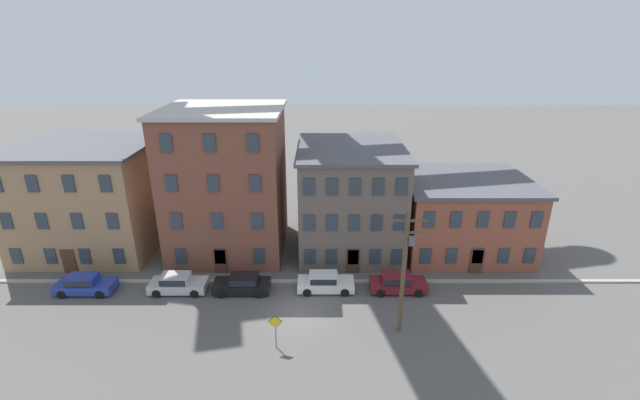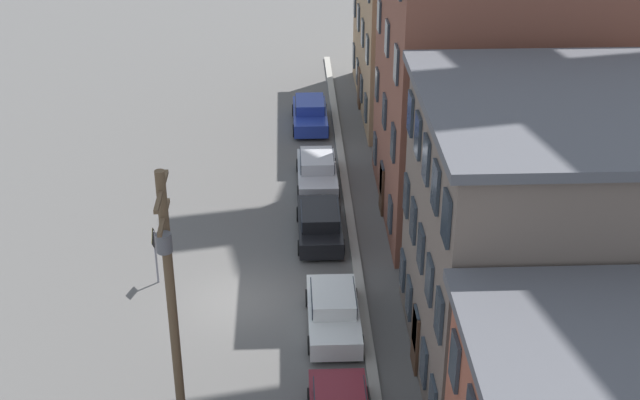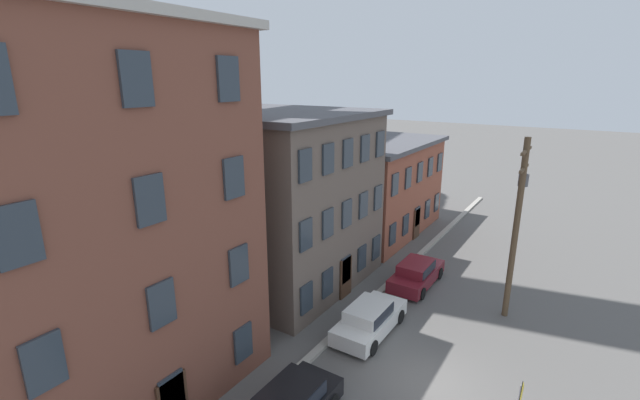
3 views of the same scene
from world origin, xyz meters
TOP-DOWN VIEW (x-y plane):
  - ground_plane at (0.00, 0.00)m, footprint 200.00×200.00m
  - kerb_strip at (0.00, 4.50)m, footprint 56.00×0.36m
  - apartment_midblock at (-6.89, 10.77)m, footprint 10.29×10.05m
  - apartment_far at (4.19, 11.45)m, footprint 9.57×11.42m
  - apartment_annex at (14.55, 10.69)m, footprint 11.33×9.89m
  - car_white at (1.81, 3.34)m, footprint 4.40×1.92m
  - car_maroon at (7.46, 3.25)m, footprint 4.40×1.92m
  - utility_pole at (6.83, -1.58)m, footprint 2.40×0.44m

SIDE VIEW (x-z plane):
  - ground_plane at x=0.00m, z-range 0.00..0.00m
  - kerb_strip at x=0.00m, z-range 0.00..0.16m
  - car_white at x=1.81m, z-range 0.03..1.46m
  - car_maroon at x=7.46m, z-range 0.03..1.46m
  - apartment_annex at x=14.55m, z-range 0.01..6.85m
  - apartment_far at x=4.19m, z-range 0.01..9.57m
  - utility_pole at x=6.83m, z-range 0.55..9.29m
  - apartment_midblock at x=-6.89m, z-range 0.01..13.10m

